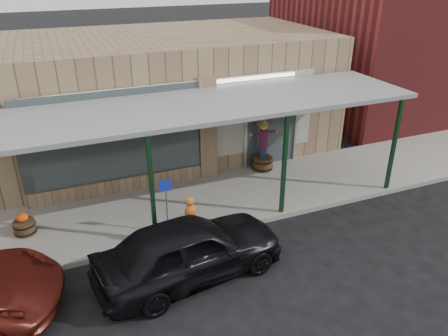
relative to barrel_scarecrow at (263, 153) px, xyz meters
name	(u,v)px	position (x,y,z in m)	size (l,w,h in m)	color
ground	(257,279)	(-2.54, -4.80, -0.74)	(120.00, 120.00, 0.00)	black
sidewalk	(203,202)	(-2.54, -1.20, -0.67)	(40.00, 3.20, 0.15)	gray
storefront	(160,95)	(-2.55, 3.36, 1.35)	(12.00, 6.25, 4.20)	#967E5C
awning	(202,107)	(-2.54, -1.24, 2.27)	(12.00, 3.00, 3.04)	slate
block_buildings_near	(201,39)	(-0.54, 4.40, 3.02)	(61.00, 8.00, 8.00)	maroon
barrel_scarecrow	(263,153)	(0.00, 0.00, 0.00)	(1.06, 0.68, 1.75)	brown
barrel_pumpkin	(24,226)	(-7.39, -1.07, -0.37)	(0.65, 0.65, 0.64)	brown
handicap_sign	(166,199)	(-3.95, -2.40, 0.38)	(0.31, 0.04, 1.51)	gray
parked_sedan	(190,249)	(-3.91, -4.11, -0.01)	(4.51, 2.34, 1.54)	black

